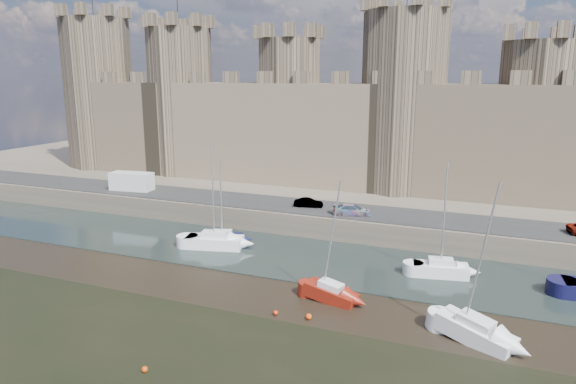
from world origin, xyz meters
name	(u,v)px	position (x,y,z in m)	size (l,w,h in m)	color
water_channel	(331,262)	(0.00, 24.00, 0.04)	(160.00, 12.00, 0.08)	black
quay	(399,180)	(0.00, 60.00, 1.25)	(160.00, 60.00, 2.50)	#4C443A
road	(358,212)	(0.00, 34.00, 2.55)	(160.00, 7.00, 0.10)	black
castle	(381,120)	(-0.64, 48.00, 11.67)	(108.50, 11.00, 29.00)	#42382B
car_0	(122,185)	(-32.61, 33.79, 3.09)	(1.39, 3.45, 1.18)	gray
car_1	(308,203)	(-5.87, 33.82, 3.05)	(1.17, 3.36, 1.11)	gray
car_2	(352,210)	(-0.22, 32.38, 3.12)	(1.72, 4.24, 1.23)	gray
van	(132,182)	(-30.78, 33.50, 3.73)	(5.62, 2.25, 2.45)	silver
sailboat_0	(214,241)	(-12.43, 23.35, 0.84)	(6.20, 3.58, 10.90)	white
sailboat_1	(222,237)	(-12.39, 24.94, 0.73)	(4.78, 3.10, 8.94)	black
sailboat_2	(441,268)	(10.11, 24.14, 0.82)	(5.02, 2.74, 10.26)	white
sailboat_4	(331,292)	(2.55, 15.70, 0.73)	(4.46, 2.38, 9.90)	maroon
sailboat_5	(475,331)	(13.47, 13.21, 0.79)	(5.51, 3.91, 11.09)	white
buoy_0	(145,369)	(-4.85, 1.81, 0.20)	(0.39, 0.39, 0.39)	#C13B08
buoy_1	(276,313)	(-0.52, 11.75, 0.19)	(0.39, 0.39, 0.39)	red
buoy_3	(309,317)	(2.02, 12.00, 0.23)	(0.46, 0.46, 0.46)	#E4430A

